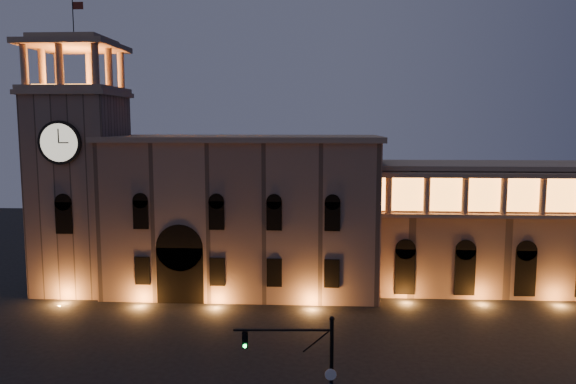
{
  "coord_description": "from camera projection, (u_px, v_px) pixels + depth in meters",
  "views": [
    {
      "loc": [
        6.63,
        -40.99,
        19.05
      ],
      "look_at": [
        3.43,
        16.0,
        12.0
      ],
      "focal_mm": 35.0,
      "sensor_mm": 36.0,
      "label": 1
    }
  ],
  "objects": [
    {
      "name": "ground",
      "position": [
        232.0,
        371.0,
        43.32
      ],
      "size": [
        160.0,
        160.0,
        0.0
      ],
      "primitive_type": "plane",
      "color": "black",
      "rests_on": "ground"
    },
    {
      "name": "government_building",
      "position": [
        243.0,
        213.0,
        64.09
      ],
      "size": [
        30.8,
        12.8,
        17.6
      ],
      "color": "#816454",
      "rests_on": "ground"
    },
    {
      "name": "clock_tower",
      "position": [
        80.0,
        181.0,
        63.71
      ],
      "size": [
        9.8,
        9.8,
        32.4
      ],
      "color": "#816454",
      "rests_on": "ground"
    },
    {
      "name": "colonnade_wing",
      "position": [
        540.0,
        226.0,
        64.35
      ],
      "size": [
        40.6,
        11.5,
        14.5
      ],
      "color": "#7C5F4F",
      "rests_on": "ground"
    },
    {
      "name": "traffic_light",
      "position": [
        314.0,
        381.0,
        32.31
      ],
      "size": [
        5.94,
        0.79,
        8.15
      ],
      "rotation": [
        0.0,
        0.0,
        0.05
      ],
      "color": "black",
      "rests_on": "ground"
    }
  ]
}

